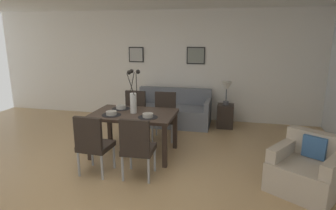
{
  "coord_description": "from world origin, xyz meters",
  "views": [
    {
      "loc": [
        1.61,
        -3.62,
        2.04
      ],
      "look_at": [
        0.58,
        0.86,
        0.91
      ],
      "focal_mm": 30.83,
      "sensor_mm": 36.0,
      "label": 1
    }
  ],
  "objects_px": {
    "side_table": "(225,116)",
    "armchair": "(307,170)",
    "bowl_near_left": "(111,113)",
    "bowl_far_left": "(148,115)",
    "bowl_near_right": "(121,107)",
    "dining_table": "(134,118)",
    "framed_picture_left": "(136,55)",
    "dining_chair_far_right": "(164,113)",
    "table_lamp": "(227,88)",
    "dining_chair_far_left": "(137,145)",
    "dining_chair_near_left": "(93,142)",
    "framed_picture_center": "(196,56)",
    "dining_chair_near_right": "(134,112)",
    "sofa": "(173,112)",
    "centerpiece_vase": "(133,97)"
  },
  "relations": [
    {
      "from": "bowl_near_left",
      "to": "sofa",
      "type": "xyz_separation_m",
      "value": [
        0.6,
        2.06,
        -0.5
      ]
    },
    {
      "from": "armchair",
      "to": "bowl_near_right",
      "type": "bearing_deg",
      "value": 164.02
    },
    {
      "from": "dining_chair_far_left",
      "to": "dining_chair_far_right",
      "type": "xyz_separation_m",
      "value": [
        -0.02,
        1.73,
        0.0
      ]
    },
    {
      "from": "dining_table",
      "to": "side_table",
      "type": "distance_m",
      "value": 2.41
    },
    {
      "from": "table_lamp",
      "to": "dining_chair_far_left",
      "type": "bearing_deg",
      "value": -112.93
    },
    {
      "from": "dining_table",
      "to": "sofa",
      "type": "distance_m",
      "value": 1.91
    },
    {
      "from": "dining_chair_far_left",
      "to": "bowl_near_left",
      "type": "distance_m",
      "value": 0.96
    },
    {
      "from": "bowl_near_left",
      "to": "side_table",
      "type": "bearing_deg",
      "value": 48.91
    },
    {
      "from": "dining_table",
      "to": "bowl_near_right",
      "type": "xyz_separation_m",
      "value": [
        -0.31,
        0.21,
        0.13
      ]
    },
    {
      "from": "dining_table",
      "to": "framed_picture_center",
      "type": "xyz_separation_m",
      "value": [
        0.74,
        2.33,
        0.9
      ]
    },
    {
      "from": "dining_chair_near_right",
      "to": "framed_picture_center",
      "type": "bearing_deg",
      "value": 54.28
    },
    {
      "from": "dining_chair_near_right",
      "to": "bowl_near_left",
      "type": "bearing_deg",
      "value": -90.17
    },
    {
      "from": "sofa",
      "to": "table_lamp",
      "type": "bearing_deg",
      "value": 0.58
    },
    {
      "from": "dining_chair_near_left",
      "to": "armchair",
      "type": "height_order",
      "value": "dining_chair_near_left"
    },
    {
      "from": "bowl_near_left",
      "to": "bowl_far_left",
      "type": "relative_size",
      "value": 1.0
    },
    {
      "from": "dining_table",
      "to": "dining_chair_far_right",
      "type": "relative_size",
      "value": 1.52
    },
    {
      "from": "dining_chair_near_right",
      "to": "table_lamp",
      "type": "bearing_deg",
      "value": 28.7
    },
    {
      "from": "bowl_far_left",
      "to": "bowl_near_right",
      "type": "bearing_deg",
      "value": 146.46
    },
    {
      "from": "bowl_far_left",
      "to": "side_table",
      "type": "height_order",
      "value": "bowl_far_left"
    },
    {
      "from": "dining_chair_far_right",
      "to": "table_lamp",
      "type": "bearing_deg",
      "value": 39.92
    },
    {
      "from": "armchair",
      "to": "dining_chair_near_right",
      "type": "bearing_deg",
      "value": 152.89
    },
    {
      "from": "framed_picture_left",
      "to": "bowl_far_left",
      "type": "bearing_deg",
      "value": -67.53
    },
    {
      "from": "side_table",
      "to": "bowl_near_right",
      "type": "bearing_deg",
      "value": -137.53
    },
    {
      "from": "dining_chair_near_right",
      "to": "framed_picture_center",
      "type": "xyz_separation_m",
      "value": [
        1.05,
        1.46,
        1.04
      ]
    },
    {
      "from": "dining_chair_near_left",
      "to": "framed_picture_left",
      "type": "relative_size",
      "value": 2.45
    },
    {
      "from": "dining_table",
      "to": "sofa",
      "type": "height_order",
      "value": "sofa"
    },
    {
      "from": "dining_chair_far_left",
      "to": "table_lamp",
      "type": "bearing_deg",
      "value": 67.07
    },
    {
      "from": "dining_chair_near_left",
      "to": "framed_picture_left",
      "type": "bearing_deg",
      "value": 97.32
    },
    {
      "from": "dining_chair_far_right",
      "to": "bowl_near_right",
      "type": "bearing_deg",
      "value": -133.37
    },
    {
      "from": "dining_chair_near_right",
      "to": "bowl_near_right",
      "type": "relative_size",
      "value": 5.41
    },
    {
      "from": "side_table",
      "to": "armchair",
      "type": "height_order",
      "value": "armchair"
    },
    {
      "from": "dining_table",
      "to": "bowl_near_left",
      "type": "relative_size",
      "value": 8.24
    },
    {
      "from": "framed_picture_center",
      "to": "bowl_near_left",
      "type": "bearing_deg",
      "value": -112.47
    },
    {
      "from": "dining_chair_far_left",
      "to": "framed_picture_center",
      "type": "height_order",
      "value": "framed_picture_center"
    },
    {
      "from": "bowl_far_left",
      "to": "framed_picture_center",
      "type": "height_order",
      "value": "framed_picture_center"
    },
    {
      "from": "dining_chair_near_left",
      "to": "table_lamp",
      "type": "relative_size",
      "value": 1.8
    },
    {
      "from": "dining_table",
      "to": "framed_picture_left",
      "type": "relative_size",
      "value": 3.73
    },
    {
      "from": "bowl_near_left",
      "to": "table_lamp",
      "type": "xyz_separation_m",
      "value": [
        1.8,
        2.07,
        0.11
      ]
    },
    {
      "from": "sofa",
      "to": "framed_picture_center",
      "type": "distance_m",
      "value": 1.43
    },
    {
      "from": "bowl_far_left",
      "to": "armchair",
      "type": "xyz_separation_m",
      "value": [
        2.33,
        -0.43,
        -0.49
      ]
    },
    {
      "from": "dining_chair_far_right",
      "to": "bowl_near_right",
      "type": "distance_m",
      "value": 0.97
    },
    {
      "from": "bowl_far_left",
      "to": "armchair",
      "type": "relative_size",
      "value": 0.15
    },
    {
      "from": "centerpiece_vase",
      "to": "framed_picture_center",
      "type": "bearing_deg",
      "value": 72.5
    },
    {
      "from": "bowl_far_left",
      "to": "armchair",
      "type": "bearing_deg",
      "value": -10.46
    },
    {
      "from": "dining_chair_far_left",
      "to": "bowl_near_right",
      "type": "bearing_deg",
      "value": 122.03
    },
    {
      "from": "dining_chair_near_right",
      "to": "framed_picture_left",
      "type": "height_order",
      "value": "framed_picture_left"
    },
    {
      "from": "sofa",
      "to": "table_lamp",
      "type": "distance_m",
      "value": 1.35
    },
    {
      "from": "dining_chair_far_right",
      "to": "dining_chair_near_left",
      "type": "bearing_deg",
      "value": -110.2
    },
    {
      "from": "side_table",
      "to": "armchair",
      "type": "bearing_deg",
      "value": -65.22
    },
    {
      "from": "dining_chair_far_left",
      "to": "framed_picture_left",
      "type": "distance_m",
      "value": 3.51
    }
  ]
}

